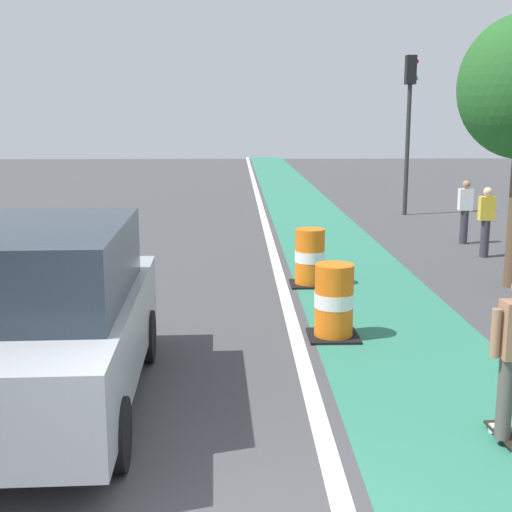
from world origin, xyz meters
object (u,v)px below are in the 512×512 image
at_px(traffic_light_corner, 409,107).
at_px(parked_suv_nearest, 52,317).
at_px(pedestrian_waiting, 465,210).
at_px(pedestrian_crossing, 486,220).
at_px(traffic_barrel_front, 334,302).
at_px(traffic_barrel_mid, 310,258).

bearing_deg(traffic_light_corner, parked_suv_nearest, -116.36).
bearing_deg(pedestrian_waiting, pedestrian_crossing, -92.75).
bearing_deg(traffic_light_corner, pedestrian_crossing, -89.05).
distance_m(parked_suv_nearest, pedestrian_waiting, 12.59).
relative_size(traffic_barrel_front, traffic_light_corner, 0.21).
xyz_separation_m(parked_suv_nearest, traffic_light_corner, (7.57, 15.27, 2.47)).
height_order(traffic_barrel_mid, traffic_light_corner, traffic_light_corner).
distance_m(parked_suv_nearest, traffic_barrel_mid, 6.55).
xyz_separation_m(traffic_light_corner, pedestrian_waiting, (0.20, -5.37, -2.64)).
bearing_deg(traffic_barrel_front, parked_suv_nearest, -144.99).
bearing_deg(parked_suv_nearest, traffic_light_corner, 63.64).
height_order(traffic_barrel_front, pedestrian_crossing, pedestrian_crossing).
height_order(parked_suv_nearest, traffic_light_corner, traffic_light_corner).
bearing_deg(traffic_barrel_mid, pedestrian_crossing, 31.12).
relative_size(parked_suv_nearest, pedestrian_waiting, 2.89).
relative_size(traffic_barrel_front, pedestrian_waiting, 0.68).
height_order(parked_suv_nearest, traffic_barrel_front, parked_suv_nearest).
bearing_deg(traffic_barrel_front, pedestrian_crossing, 53.53).
height_order(traffic_light_corner, pedestrian_waiting, traffic_light_corner).
bearing_deg(traffic_barrel_mid, pedestrian_waiting, 44.62).
bearing_deg(parked_suv_nearest, traffic_barrel_mid, 58.76).
xyz_separation_m(traffic_barrel_front, pedestrian_crossing, (4.29, 5.80, 0.33)).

